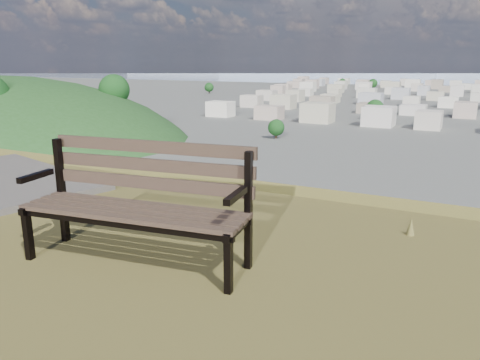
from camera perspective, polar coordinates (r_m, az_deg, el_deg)
The scene contains 4 objects.
park_bench at distance 4.13m, azimuth -12.15°, elevation -1.93°, with size 2.04×0.89×1.03m.
city_blocks at distance 396.70m, azimuth 26.91°, elevation 9.48°, with size 395.00×361.00×7.00m.
city_trees at distance 322.64m, azimuth 22.02°, elevation 9.44°, with size 406.52×387.20×9.98m.
far_hills at distance 1405.94m, azimuth 25.06°, elevation 13.00°, with size 2050.00×340.00×60.00m.
Camera 1 is at (2.88, -1.56, 26.72)m, focal length 35.00 mm.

